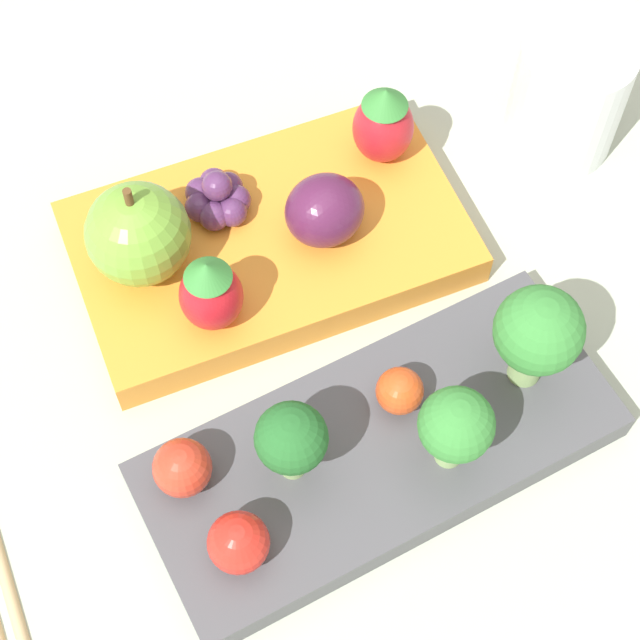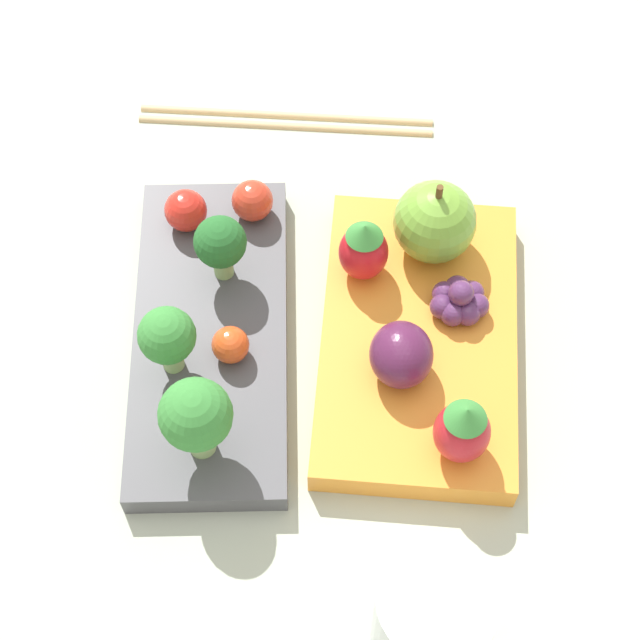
{
  "view_description": "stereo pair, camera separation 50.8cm",
  "coord_description": "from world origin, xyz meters",
  "px_view_note": "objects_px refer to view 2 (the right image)",
  "views": [
    {
      "loc": [
        0.12,
        0.22,
        0.48
      ],
      "look_at": [
        -0.0,
        -0.01,
        0.03
      ],
      "focal_mm": 60.0,
      "sensor_mm": 36.0,
      "label": 1
    },
    {
      "loc": [
        -0.33,
        0.0,
        0.59
      ],
      "look_at": [
        -0.0,
        -0.01,
        0.03
      ],
      "focal_mm": 60.0,
      "sensor_mm": 36.0,
      "label": 2
    }
  ],
  "objects_px": {
    "cherry_tomato_1": "(191,210)",
    "apple": "(440,222)",
    "bento_box_fruit": "(424,341)",
    "drinking_cup": "(439,619)",
    "bento_box_savoury": "(217,334)",
    "cherry_tomato_0": "(236,345)",
    "grape_cluster": "(465,301)",
    "broccoli_floret_1": "(226,244)",
    "strawberry_0": "(369,249)",
    "plum": "(407,355)",
    "strawberry_1": "(469,430)",
    "cherry_tomato_2": "(258,201)",
    "chopsticks_pair": "(291,119)",
    "broccoli_floret_2": "(203,416)",
    "broccoli_floret_0": "(173,337)"
  },
  "relations": [
    {
      "from": "strawberry_0",
      "to": "drinking_cup",
      "type": "distance_m",
      "value": 0.23
    },
    {
      "from": "broccoli_floret_0",
      "to": "strawberry_0",
      "type": "xyz_separation_m",
      "value": [
        0.06,
        -0.12,
        -0.01
      ]
    },
    {
      "from": "broccoli_floret_2",
      "to": "grape_cluster",
      "type": "bearing_deg",
      "value": -60.97
    },
    {
      "from": "apple",
      "to": "drinking_cup",
      "type": "relative_size",
      "value": 0.88
    },
    {
      "from": "strawberry_0",
      "to": "plum",
      "type": "relative_size",
      "value": 1.16
    },
    {
      "from": "cherry_tomato_1",
      "to": "strawberry_0",
      "type": "xyz_separation_m",
      "value": [
        -0.04,
        -0.11,
        0.01
      ]
    },
    {
      "from": "bento_box_fruit",
      "to": "strawberry_1",
      "type": "xyz_separation_m",
      "value": [
        -0.08,
        -0.02,
        0.03
      ]
    },
    {
      "from": "bento_box_fruit",
      "to": "strawberry_0",
      "type": "xyz_separation_m",
      "value": [
        0.05,
        0.03,
        0.03
      ]
    },
    {
      "from": "bento_box_fruit",
      "to": "drinking_cup",
      "type": "relative_size",
      "value": 3.03
    },
    {
      "from": "bento_box_fruit",
      "to": "broccoli_floret_1",
      "type": "xyz_separation_m",
      "value": [
        0.05,
        0.12,
        0.04
      ]
    },
    {
      "from": "broccoli_floret_0",
      "to": "cherry_tomato_0",
      "type": "xyz_separation_m",
      "value": [
        0.01,
        -0.03,
        -0.02
      ]
    },
    {
      "from": "bento_box_savoury",
      "to": "chopsticks_pair",
      "type": "bearing_deg",
      "value": -15.23
    },
    {
      "from": "broccoli_floret_2",
      "to": "strawberry_1",
      "type": "height_order",
      "value": "broccoli_floret_2"
    },
    {
      "from": "cherry_tomato_1",
      "to": "cherry_tomato_2",
      "type": "height_order",
      "value": "same"
    },
    {
      "from": "broccoli_floret_1",
      "to": "plum",
      "type": "bearing_deg",
      "value": -125.12
    },
    {
      "from": "grape_cluster",
      "to": "plum",
      "type": "bearing_deg",
      "value": 136.37
    },
    {
      "from": "broccoli_floret_2",
      "to": "cherry_tomato_2",
      "type": "bearing_deg",
      "value": -9.91
    },
    {
      "from": "cherry_tomato_1",
      "to": "apple",
      "type": "distance_m",
      "value": 0.16
    },
    {
      "from": "apple",
      "to": "chopsticks_pair",
      "type": "xyz_separation_m",
      "value": [
        0.13,
        0.09,
        -0.04
      ]
    },
    {
      "from": "apple",
      "to": "grape_cluster",
      "type": "xyz_separation_m",
      "value": [
        -0.05,
        -0.01,
        -0.02
      ]
    },
    {
      "from": "broccoli_floret_2",
      "to": "apple",
      "type": "height_order",
      "value": "same"
    },
    {
      "from": "bento_box_savoury",
      "to": "broccoli_floret_1",
      "type": "distance_m",
      "value": 0.06
    },
    {
      "from": "broccoli_floret_2",
      "to": "cherry_tomato_0",
      "type": "height_order",
      "value": "broccoli_floret_2"
    },
    {
      "from": "strawberry_0",
      "to": "broccoli_floret_2",
      "type": "bearing_deg",
      "value": 140.1
    },
    {
      "from": "broccoli_floret_1",
      "to": "plum",
      "type": "xyz_separation_m",
      "value": [
        -0.07,
        -0.11,
        -0.01
      ]
    },
    {
      "from": "bento_box_savoury",
      "to": "cherry_tomato_0",
      "type": "bearing_deg",
      "value": -144.63
    },
    {
      "from": "apple",
      "to": "bento_box_fruit",
      "type": "bearing_deg",
      "value": 169.0
    },
    {
      "from": "grape_cluster",
      "to": "broccoli_floret_1",
      "type": "bearing_deg",
      "value": 76.93
    },
    {
      "from": "broccoli_floret_1",
      "to": "cherry_tomato_2",
      "type": "xyz_separation_m",
      "value": [
        0.05,
        -0.02,
        -0.02
      ]
    },
    {
      "from": "bento_box_fruit",
      "to": "cherry_tomato_2",
      "type": "distance_m",
      "value": 0.14
    },
    {
      "from": "bento_box_savoury",
      "to": "cherry_tomato_2",
      "type": "height_order",
      "value": "cherry_tomato_2"
    },
    {
      "from": "bento_box_fruit",
      "to": "cherry_tomato_0",
      "type": "relative_size",
      "value": 9.31
    },
    {
      "from": "grape_cluster",
      "to": "drinking_cup",
      "type": "relative_size",
      "value": 0.52
    },
    {
      "from": "cherry_tomato_0",
      "to": "broccoli_floret_0",
      "type": "bearing_deg",
      "value": 99.95
    },
    {
      "from": "strawberry_1",
      "to": "grape_cluster",
      "type": "height_order",
      "value": "strawberry_1"
    },
    {
      "from": "strawberry_0",
      "to": "bento_box_savoury",
      "type": "bearing_deg",
      "value": 111.22
    },
    {
      "from": "broccoli_floret_1",
      "to": "cherry_tomato_2",
      "type": "height_order",
      "value": "broccoli_floret_1"
    },
    {
      "from": "bento_box_savoury",
      "to": "chopsticks_pair",
      "type": "height_order",
      "value": "bento_box_savoury"
    },
    {
      "from": "cherry_tomato_2",
      "to": "apple",
      "type": "xyz_separation_m",
      "value": [
        -0.03,
        -0.11,
        0.02
      ]
    },
    {
      "from": "drinking_cup",
      "to": "chopsticks_pair",
      "type": "xyz_separation_m",
      "value": [
        0.37,
        0.07,
        -0.03
      ]
    },
    {
      "from": "grape_cluster",
      "to": "drinking_cup",
      "type": "bearing_deg",
      "value": 170.19
    },
    {
      "from": "cherry_tomato_2",
      "to": "grape_cluster",
      "type": "xyz_separation_m",
      "value": [
        -0.08,
        -0.13,
        -0.0
      ]
    },
    {
      "from": "cherry_tomato_2",
      "to": "chopsticks_pair",
      "type": "distance_m",
      "value": 0.1
    },
    {
      "from": "plum",
      "to": "drinking_cup",
      "type": "bearing_deg",
      "value": -177.97
    },
    {
      "from": "bento_box_savoury",
      "to": "plum",
      "type": "xyz_separation_m",
      "value": [
        -0.03,
        -0.11,
        0.03
      ]
    },
    {
      "from": "cherry_tomato_0",
      "to": "grape_cluster",
      "type": "distance_m",
      "value": 0.14
    },
    {
      "from": "cherry_tomato_0",
      "to": "cherry_tomato_1",
      "type": "xyz_separation_m",
      "value": [
        0.1,
        0.03,
        0.0
      ]
    },
    {
      "from": "bento_box_savoury",
      "to": "bento_box_fruit",
      "type": "bearing_deg",
      "value": -94.14
    },
    {
      "from": "bento_box_savoury",
      "to": "bento_box_fruit",
      "type": "height_order",
      "value": "bento_box_fruit"
    },
    {
      "from": "bento_box_fruit",
      "to": "broccoli_floret_2",
      "type": "bearing_deg",
      "value": 118.44
    }
  ]
}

